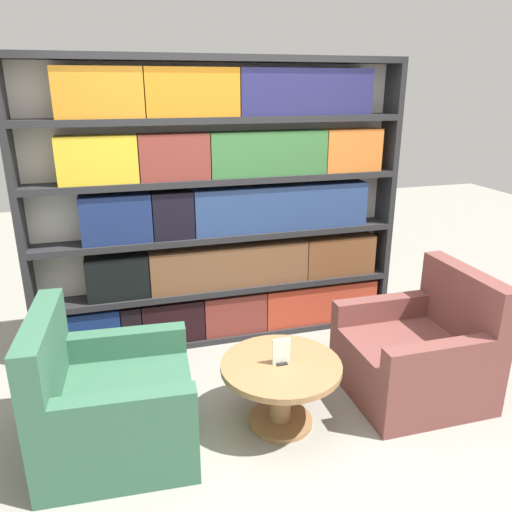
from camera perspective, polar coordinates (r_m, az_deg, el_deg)
name	(u,v)px	position (r m, az deg, el deg)	size (l,w,h in m)	color
ground_plane	(276,445)	(3.31, 2.30, -20.76)	(14.00, 14.00, 0.00)	gray
bookshelf	(225,211)	(4.12, -3.52, 5.18)	(3.05, 0.30, 2.33)	silver
armchair_left	(110,405)	(3.24, -16.36, -16.02)	(0.94, 0.91, 0.91)	#336047
armchair_right	(418,355)	(3.79, 18.05, -10.67)	(0.90, 0.87, 0.91)	brown
coffee_table	(281,381)	(3.29, 2.86, -14.04)	(0.77, 0.77, 0.45)	olive
table_sign	(281,353)	(3.19, 2.92, -11.00)	(0.12, 0.06, 0.17)	black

